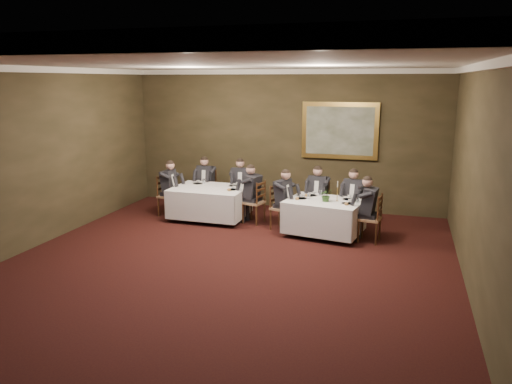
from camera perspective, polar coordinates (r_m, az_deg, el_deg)
The scene contains 29 objects.
ground at distance 8.53m, azimuth -4.73°, elevation -9.71°, with size 10.00×10.00×0.00m, color black.
ceiling at distance 7.89m, azimuth -5.21°, elevation 14.50°, with size 8.00×10.00×0.10m, color silver.
back_wall at distance 12.75m, azimuth 3.39°, elevation 5.95°, with size 8.00×0.10×3.50m, color #2D2716.
left_wall at distance 10.19m, azimuth -26.37°, elevation 2.94°, with size 0.10×10.00×3.50m, color #2D2716.
right_wall at distance 7.55m, azimuth 24.55°, elevation 0.10°, with size 0.10×10.00×3.50m, color #2D2716.
crown_molding at distance 7.89m, azimuth -5.20°, elevation 14.06°, with size 8.00×10.00×0.12m.
table_main at distance 10.68m, azimuth 7.79°, elevation -2.60°, with size 1.73×1.43×0.67m.
table_second at distance 11.87m, azimuth -5.29°, elevation -0.97°, with size 1.76×1.35×0.67m.
chair_main_backleft at distance 11.58m, azimuth 7.08°, elevation -2.21°, with size 0.50×0.48×1.00m.
diner_main_backleft at distance 11.51m, azimuth 7.09°, elevation -1.13°, with size 0.47×0.54×1.35m.
chair_main_backright at distance 11.34m, azimuth 11.05°, elevation -2.67°, with size 0.53×0.51×1.00m.
diner_main_backright at distance 11.28m, azimuth 11.08°, elevation -1.56°, with size 0.50×0.56×1.35m.
chair_main_endleft at distance 11.06m, azimuth 2.94°, elevation -2.84°, with size 0.53×0.54×1.00m.
diner_main_endleft at distance 10.99m, azimuth 3.01°, elevation -1.71°, with size 0.57×0.52×1.35m.
chair_main_endright at distance 10.47m, azimuth 12.87°, elevation -4.05°, with size 0.47×0.49×1.00m.
diner_main_endright at distance 10.41m, azimuth 12.87°, elevation -2.84°, with size 0.53×0.46×1.35m.
chair_sec_backleft at distance 12.88m, azimuth -5.66°, elevation -0.64°, with size 0.46×0.44×1.00m.
diner_sec_backleft at distance 12.82m, azimuth -5.70°, elevation 0.34°, with size 0.43×0.50×1.35m.
chair_sec_backright at distance 12.55m, azimuth -1.74°, elevation -0.94°, with size 0.51×0.50×1.00m.
diner_sec_backright at distance 12.49m, azimuth -1.75°, elevation 0.06°, with size 0.48×0.55×1.35m.
chair_sec_endright at distance 11.53m, azimuth -0.21°, elevation -2.17°, with size 0.51×0.52×1.00m.
diner_sec_endright at distance 11.48m, azimuth -0.26°, elevation -1.06°, with size 0.56×0.50×1.35m.
chair_sec_endleft at distance 12.36m, azimuth -9.99°, elevation -1.35°, with size 0.43×0.45×1.00m.
diner_sec_endleft at distance 12.31m, azimuth -9.98°, elevation -0.32°, with size 0.49×0.43×1.35m.
centerpiece at distance 10.48m, azimuth 8.04°, elevation -0.29°, with size 0.26×0.23×0.29m, color #2D5926.
candlestick at distance 10.54m, azimuth 9.27°, elevation -0.17°, with size 0.06×0.06×0.44m.
place_setting_table_main at distance 11.04m, azimuth 6.63°, elevation -0.20°, with size 0.33×0.31×0.14m.
place_setting_table_second at distance 12.30m, azimuth -6.40°, elevation 1.15°, with size 0.33×0.31×0.14m.
painting at distance 12.42m, azimuth 9.55°, elevation 6.92°, with size 1.86×0.09×1.38m.
Camera 1 is at (2.93, -7.32, 3.25)m, focal length 35.00 mm.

